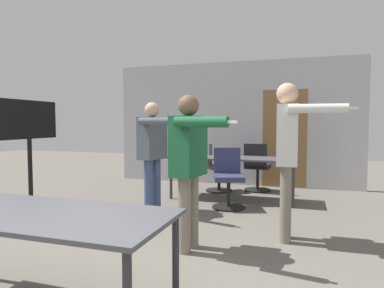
{
  "coord_description": "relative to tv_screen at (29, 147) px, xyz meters",
  "views": [
    {
      "loc": [
        1.47,
        -1.5,
        1.36
      ],
      "look_at": [
        0.2,
        2.42,
        1.1
      ],
      "focal_mm": 32.0,
      "sensor_mm": 36.0,
      "label": 1
    }
  ],
  "objects": [
    {
      "name": "conference_table_near",
      "position": [
        1.86,
        -1.94,
        -0.34
      ],
      "size": [
        1.95,
        0.82,
        0.75
      ],
      "color": "#4C4C51",
      "rests_on": "ground_plane"
    },
    {
      "name": "tv_screen",
      "position": [
        0.0,
        0.0,
        0.0
      ],
      "size": [
        0.44,
        1.03,
        1.67
      ],
      "rotation": [
        0.0,
        0.0,
        1.57
      ],
      "color": "black",
      "rests_on": "ground_plane"
    },
    {
      "name": "office_chair_far_right",
      "position": [
        2.48,
        1.55,
        -0.58
      ],
      "size": [
        0.59,
        0.63,
        0.95
      ],
      "rotation": [
        0.0,
        0.0,
        3.46
      ],
      "color": "black",
      "rests_on": "ground_plane"
    },
    {
      "name": "person_left_plaid",
      "position": [
        2.48,
        -0.41,
        -0.03
      ],
      "size": [
        0.74,
        0.72,
        1.65
      ],
      "rotation": [
        0.0,
        0.0,
        -1.73
      ],
      "color": "slate",
      "rests_on": "ground_plane"
    },
    {
      "name": "conference_table_far",
      "position": [
        2.42,
        2.13,
        -0.34
      ],
      "size": [
        2.2,
        0.72,
        0.75
      ],
      "color": "#4C4C51",
      "rests_on": "ground_plane"
    },
    {
      "name": "person_center_tall",
      "position": [
        3.44,
        0.23,
        0.08
      ],
      "size": [
        0.83,
        0.59,
        1.81
      ],
      "rotation": [
        0.0,
        0.0,
        -1.5
      ],
      "color": "slate",
      "rests_on": "ground_plane"
    },
    {
      "name": "office_chair_near_pushed",
      "position": [
        2.76,
        2.96,
        -0.57
      ],
      "size": [
        0.52,
        0.56,
        0.96
      ],
      "rotation": [
        0.0,
        0.0,
        6.22
      ],
      "color": "black",
      "rests_on": "ground_plane"
    },
    {
      "name": "office_chair_mid_tucked",
      "position": [
        1.98,
        2.71,
        -0.57
      ],
      "size": [
        0.68,
        0.67,
        0.96
      ],
      "rotation": [
        0.0,
        0.0,
        5.33
      ],
      "color": "black",
      "rests_on": "ground_plane"
    },
    {
      "name": "person_right_polo",
      "position": [
        1.45,
        0.93,
        -0.03
      ],
      "size": [
        0.73,
        0.77,
        1.66
      ],
      "rotation": [
        0.0,
        0.0,
        -1.82
      ],
      "color": "#3D4C75",
      "rests_on": "ground_plane"
    },
    {
      "name": "back_wall",
      "position": [
        2.17,
        3.65,
        0.31
      ],
      "size": [
        5.37,
        0.12,
        2.68
      ],
      "color": "#BCBCC1",
      "rests_on": "ground_plane"
    }
  ]
}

